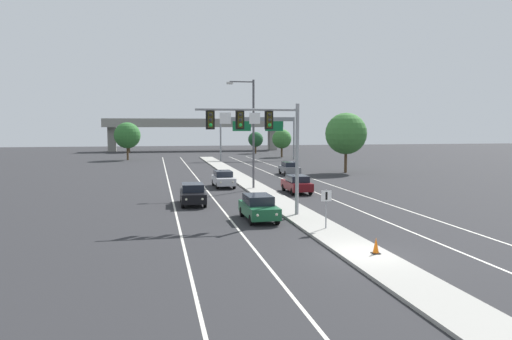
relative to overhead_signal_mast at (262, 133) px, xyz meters
name	(u,v)px	position (x,y,z in m)	size (l,w,h in m)	color
ground_plane	(364,256)	(2.59, -10.26, -5.48)	(260.00, 260.00, 0.00)	#28282B
median_island	(273,199)	(2.59, 7.74, -5.40)	(2.40, 110.00, 0.15)	#9E9B93
lane_stripe_oncoming_center	(207,190)	(-2.11, 14.74, -5.47)	(0.14, 100.00, 0.01)	silver
lane_stripe_receding_center	(304,188)	(7.29, 14.74, -5.47)	(0.14, 100.00, 0.01)	silver
edge_stripe_left	(171,191)	(-5.41, 14.74, -5.47)	(0.14, 100.00, 0.01)	silver
edge_stripe_right	(337,187)	(10.59, 14.74, -5.47)	(0.14, 100.00, 0.01)	silver
overhead_signal_mast	(262,133)	(0.00, 0.00, 0.00)	(6.69, 0.44, 7.20)	gray
median_sign_post	(326,203)	(2.70, -4.67, -3.89)	(0.60, 0.10, 2.20)	gray
street_lamp_median	(251,127)	(2.01, 14.32, 0.32)	(2.58, 0.28, 10.00)	#4C4C51
car_oncoming_green	(259,207)	(-0.38, -0.74, -4.66)	(1.89, 4.50, 1.58)	#195633
car_oncoming_black	(193,194)	(-3.99, 6.41, -4.66)	(1.90, 4.50, 1.58)	black
car_oncoming_silver	(223,179)	(-0.27, 16.75, -4.66)	(1.86, 4.49, 1.58)	#B7B7BC
car_receding_darkred	(297,184)	(5.55, 11.22, -4.66)	(1.83, 4.48, 1.58)	#5B0F14
car_receding_grey	(289,168)	(9.25, 27.34, -4.66)	(1.90, 4.50, 1.58)	slate
traffic_cone_median_nose	(376,246)	(3.02, -10.52, -4.97)	(0.36, 0.36, 0.74)	black
highway_sign_gantry	(258,125)	(10.79, 54.09, 0.69)	(13.28, 0.42, 7.50)	gray
overpass_bridge	(195,127)	(2.59, 89.75, 0.31)	(42.40, 6.40, 7.65)	gray
tree_far_right_b	(282,139)	(16.92, 61.27, -2.01)	(3.67, 3.67, 5.31)	#4C3823
tree_far_right_a	(346,134)	(16.99, 28.70, -0.51)	(5.25, 5.25, 7.60)	#4C3823
tree_far_left_c	(127,135)	(-11.46, 58.59, -1.18)	(4.54, 4.54, 6.57)	#4C3823
tree_far_left_b	(129,138)	(-12.41, 83.40, -2.13)	(3.55, 3.55, 5.14)	#4C3823
tree_far_right_c	(256,139)	(14.54, 74.78, -2.44)	(3.22, 3.22, 4.66)	#4C3823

